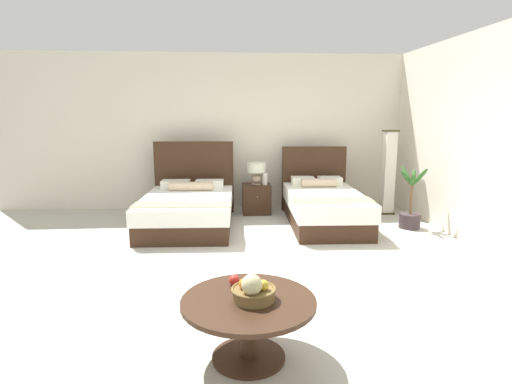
{
  "coord_description": "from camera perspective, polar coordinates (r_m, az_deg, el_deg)",
  "views": [
    {
      "loc": [
        -0.49,
        -4.79,
        1.79
      ],
      "look_at": [
        -0.1,
        0.51,
        0.78
      ],
      "focal_mm": 29.22,
      "sensor_mm": 36.0,
      "label": 1
    }
  ],
  "objects": [
    {
      "name": "wall_back",
      "position": [
        7.97,
        -0.67,
        8.2
      ],
      "size": [
        9.41,
        0.12,
        2.88
      ],
      "primitive_type": "cube",
      "color": "silver",
      "rests_on": "ground"
    },
    {
      "name": "coffee_table",
      "position": [
        3.15,
        -1.03,
        -16.36
      ],
      "size": [
        0.98,
        0.98,
        0.47
      ],
      "color": "#372214",
      "rests_on": "ground"
    },
    {
      "name": "potted_palm",
      "position": [
        7.0,
        20.39,
        -2.39
      ],
      "size": [
        0.45,
        0.48,
        1.0
      ],
      "color": "#3C2F33",
      "rests_on": "ground"
    },
    {
      "name": "floor_lamp_corner",
      "position": [
        7.81,
        17.66,
        2.56
      ],
      "size": [
        0.23,
        0.23,
        1.5
      ],
      "color": "#342D13",
      "rests_on": "ground"
    },
    {
      "name": "fruit_bowl",
      "position": [
        3.05,
        -0.38,
        -13.31
      ],
      "size": [
        0.33,
        0.33,
        0.22
      ],
      "color": "brown",
      "rests_on": "coffee_table"
    },
    {
      "name": "vase",
      "position": [
        7.46,
        1.24,
        1.82
      ],
      "size": [
        0.09,
        0.09,
        0.21
      ],
      "color": "silver",
      "rests_on": "nightstand"
    },
    {
      "name": "wall_side_right",
      "position": [
        6.21,
        29.13,
        6.15
      ],
      "size": [
        0.12,
        5.52,
        2.88
      ],
      "primitive_type": "cube",
      "color": "silver",
      "rests_on": "ground"
    },
    {
      "name": "table_lamp",
      "position": [
        7.48,
        0.06,
        3.0
      ],
      "size": [
        0.34,
        0.34,
        0.39
      ],
      "color": "tan",
      "rests_on": "nightstand"
    },
    {
      "name": "nightstand",
      "position": [
        7.55,
        0.07,
        -0.93
      ],
      "size": [
        0.5,
        0.48,
        0.53
      ],
      "color": "#372214",
      "rests_on": "ground"
    },
    {
      "name": "loose_apple",
      "position": [
        3.32,
        -3.01,
        -11.96
      ],
      "size": [
        0.08,
        0.08,
        0.08
      ],
      "color": "red",
      "rests_on": "coffee_table"
    },
    {
      "name": "ground_plane",
      "position": [
        5.14,
        1.56,
        -9.77
      ],
      "size": [
        9.41,
        9.92,
        0.02
      ],
      "primitive_type": "cube",
      "color": "#BAB6AA"
    },
    {
      "name": "bed_near_corner",
      "position": [
        6.91,
        9.21,
        -1.84
      ],
      "size": [
        1.24,
        2.18,
        1.19
      ],
      "color": "#372214",
      "rests_on": "ground"
    },
    {
      "name": "bed_near_window",
      "position": [
        6.76,
        -9.22,
        -2.17
      ],
      "size": [
        1.47,
        2.12,
        1.3
      ],
      "color": "#372214",
      "rests_on": "ground"
    }
  ]
}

